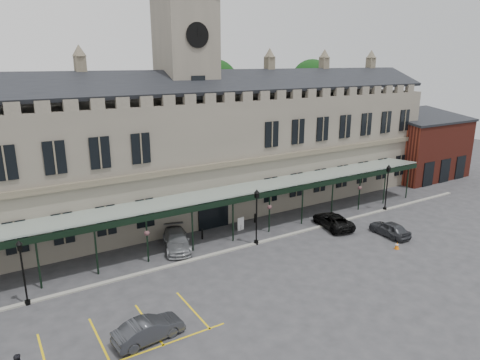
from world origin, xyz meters
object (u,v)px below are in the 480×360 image
lamp_post_left (22,267)px  car_right_a (390,229)px  station_building (190,154)px  car_van (333,220)px  clock_tower (187,88)px  lamp_post_right (387,183)px  car_taxi (177,240)px  car_left_b (149,330)px  lamp_post_mid (257,212)px  traffic_cone (397,246)px  sign_board (241,224)px

lamp_post_left → car_right_a: lamp_post_left is taller
station_building → car_van: size_ratio=12.15×
clock_tower → lamp_post_right: bearing=-29.8°
station_building → car_taxi: bearing=-123.4°
clock_tower → car_left_b: 25.08m
lamp_post_mid → traffic_cone: lamp_post_mid is taller
lamp_post_left → car_left_b: 9.89m
lamp_post_mid → car_right_a: size_ratio=1.26×
car_taxi → car_left_b: bearing=-103.9°
lamp_post_right → car_taxi: bearing=173.1°
sign_board → car_right_a: car_right_a is taller
station_building → clock_tower: clock_tower is taller
car_left_b → traffic_cone: bearing=-94.4°
sign_board → car_left_b: size_ratio=0.31×
traffic_cone → clock_tower: bearing=122.1°
lamp_post_left → lamp_post_right: 35.38m
car_van → car_left_b: bearing=30.3°
lamp_post_right → car_left_b: lamp_post_right is taller
lamp_post_left → car_left_b: bearing=-54.7°
traffic_cone → car_right_a: 3.00m
traffic_cone → car_left_b: (-22.67, -0.71, 0.37)m
car_taxi → car_right_a: car_taxi is taller
lamp_post_mid → sign_board: (0.55, 3.51, -2.40)m
car_van → car_right_a: (3.01, -4.34, 0.01)m
car_taxi → car_van: size_ratio=1.05×
sign_board → car_right_a: 13.92m
lamp_post_mid → sign_board: 4.29m
lamp_post_left → lamp_post_mid: 18.46m
station_building → car_taxi: 10.73m
station_building → car_left_b: (-11.50, -18.41, -5.78)m
sign_board → car_van: 9.05m
car_van → traffic_cone: bearing=111.4°
station_building → car_van: bearing=-47.8°
car_left_b → car_right_a: 24.69m
lamp_post_left → lamp_post_mid: lamp_post_mid is taller
station_building → clock_tower: 6.64m
station_building → car_van: 15.96m
car_right_a → car_taxi: bearing=-20.5°
car_left_b → car_taxi: car_taxi is taller
lamp_post_left → car_taxi: 12.61m
car_van → sign_board: bearing=-15.4°
traffic_cone → car_van: bearing=100.0°
lamp_post_left → lamp_post_mid: bearing=0.2°
clock_tower → sign_board: size_ratio=19.39×
station_building → car_right_a: size_ratio=14.77×
car_left_b → car_van: size_ratio=0.84×
car_left_b → lamp_post_mid: bearing=-64.5°
car_van → lamp_post_right: bearing=-164.3°
lamp_post_mid → lamp_post_right: bearing=0.2°
car_taxi → traffic_cone: bearing=-15.0°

